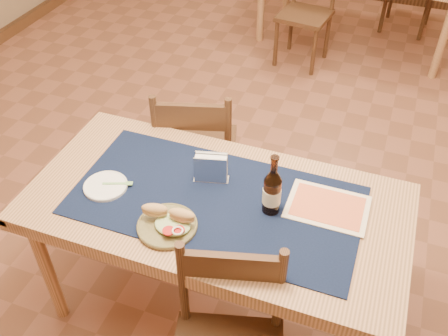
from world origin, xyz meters
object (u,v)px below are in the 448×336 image
(main_table, at_px, (216,214))
(beer_bottle, at_px, (272,191))
(chair_main_far, at_px, (197,150))
(napkin_holder, at_px, (211,168))
(sandwich_plate, at_px, (169,223))

(main_table, relative_size, beer_bottle, 5.71)
(chair_main_far, distance_m, napkin_holder, 0.65)
(sandwich_plate, height_order, napkin_holder, napkin_holder)
(sandwich_plate, xyz_separation_m, napkin_holder, (0.06, 0.32, 0.04))
(beer_bottle, bearing_deg, napkin_holder, 163.31)
(beer_bottle, bearing_deg, main_table, -174.28)
(sandwich_plate, distance_m, beer_bottle, 0.43)
(main_table, bearing_deg, napkin_holder, 119.79)
(beer_bottle, distance_m, napkin_holder, 0.31)
(main_table, bearing_deg, beer_bottle, 5.72)
(sandwich_plate, relative_size, beer_bottle, 0.86)
(sandwich_plate, xyz_separation_m, beer_bottle, (0.35, 0.23, 0.08))
(chair_main_far, bearing_deg, napkin_holder, -59.70)
(chair_main_far, bearing_deg, sandwich_plate, -74.30)
(chair_main_far, bearing_deg, main_table, -59.80)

